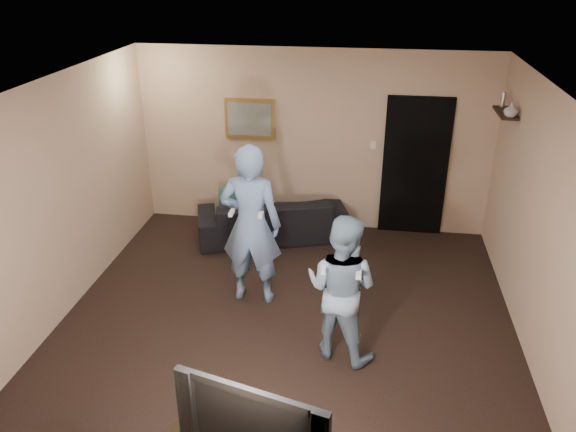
% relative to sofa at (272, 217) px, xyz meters
% --- Properties ---
extents(ground, '(5.00, 5.00, 0.00)m').
position_rel_sofa_xyz_m(ground, '(0.51, -1.99, -0.31)').
color(ground, black).
rests_on(ground, ground).
extents(ceiling, '(5.00, 5.00, 0.04)m').
position_rel_sofa_xyz_m(ceiling, '(0.51, -1.99, 2.29)').
color(ceiling, silver).
rests_on(ceiling, wall_back).
extents(wall_back, '(5.00, 0.04, 2.60)m').
position_rel_sofa_xyz_m(wall_back, '(0.51, 0.51, 0.99)').
color(wall_back, tan).
rests_on(wall_back, ground).
extents(wall_front, '(5.00, 0.04, 2.60)m').
position_rel_sofa_xyz_m(wall_front, '(0.51, -4.49, 0.99)').
color(wall_front, tan).
rests_on(wall_front, ground).
extents(wall_left, '(0.04, 5.00, 2.60)m').
position_rel_sofa_xyz_m(wall_left, '(-1.99, -1.99, 0.99)').
color(wall_left, tan).
rests_on(wall_left, ground).
extents(wall_right, '(0.04, 5.00, 2.60)m').
position_rel_sofa_xyz_m(wall_right, '(3.01, -1.99, 0.99)').
color(wall_right, tan).
rests_on(wall_right, ground).
extents(sofa, '(2.24, 1.41, 0.61)m').
position_rel_sofa_xyz_m(sofa, '(0.00, 0.00, 0.00)').
color(sofa, black).
rests_on(sofa, ground).
extents(throw_pillow, '(0.45, 0.24, 0.43)m').
position_rel_sofa_xyz_m(throw_pillow, '(-0.54, 0.00, 0.17)').
color(throw_pillow, '#194C45').
rests_on(throw_pillow, sofa).
extents(painting_frame, '(0.72, 0.05, 0.57)m').
position_rel_sofa_xyz_m(painting_frame, '(-0.39, 0.48, 1.29)').
color(painting_frame, olive).
rests_on(painting_frame, wall_back).
extents(painting_canvas, '(0.62, 0.01, 0.47)m').
position_rel_sofa_xyz_m(painting_canvas, '(-0.39, 0.46, 1.29)').
color(painting_canvas, slate).
rests_on(painting_canvas, painting_frame).
extents(doorway, '(0.90, 0.06, 2.00)m').
position_rel_sofa_xyz_m(doorway, '(1.96, 0.48, 0.69)').
color(doorway, black).
rests_on(doorway, ground).
extents(light_switch, '(0.08, 0.02, 0.12)m').
position_rel_sofa_xyz_m(light_switch, '(1.36, 0.48, 0.99)').
color(light_switch, silver).
rests_on(light_switch, wall_back).
extents(wall_shelf, '(0.20, 0.60, 0.03)m').
position_rel_sofa_xyz_m(wall_shelf, '(2.90, -0.19, 1.68)').
color(wall_shelf, black).
rests_on(wall_shelf, wall_right).
extents(shelf_vase, '(0.19, 0.19, 0.16)m').
position_rel_sofa_xyz_m(shelf_vase, '(2.90, -0.43, 1.78)').
color(shelf_vase, '#B0B1B6').
rests_on(shelf_vase, wall_shelf).
extents(shelf_figurine, '(0.06, 0.06, 0.18)m').
position_rel_sofa_xyz_m(shelf_figurine, '(2.90, 0.04, 1.79)').
color(shelf_figurine, '#B6B6BB').
rests_on(shelf_figurine, wall_shelf).
extents(television, '(1.13, 0.43, 0.65)m').
position_rel_sofa_xyz_m(television, '(0.65, -4.26, 0.52)').
color(television, black).
rests_on(television, tv_console).
extents(wii_player_left, '(0.71, 0.53, 1.91)m').
position_rel_sofa_xyz_m(wii_player_left, '(0.04, -1.58, 0.65)').
color(wii_player_left, '#6D90BE').
rests_on(wii_player_left, ground).
extents(wii_player_right, '(0.91, 0.81, 1.55)m').
position_rel_sofa_xyz_m(wii_player_right, '(1.12, -2.45, 0.47)').
color(wii_player_right, '#7E9EB7').
rests_on(wii_player_right, ground).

